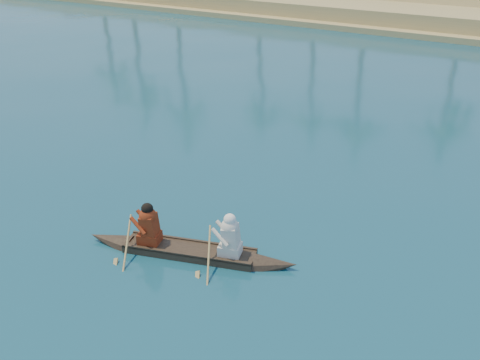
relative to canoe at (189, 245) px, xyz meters
The scene contains 1 object.
canoe is the anchor object (origin of this frame).
Camera 1 is at (-1.80, -11.70, 6.63)m, focal length 40.00 mm.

